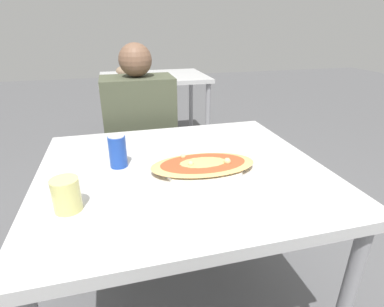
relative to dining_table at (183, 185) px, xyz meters
The scene contains 7 objects.
dining_table is the anchor object (origin of this frame).
chair_far_seated 0.83m from the dining_table, 96.66° to the left, with size 0.40×0.40×0.89m.
person_seated 0.70m from the dining_table, 97.74° to the left, with size 0.40×0.28×1.18m.
pizza_main 0.13m from the dining_table, 30.73° to the right, with size 0.40×0.30×0.05m.
soda_can 0.28m from the dining_table, 162.32° to the left, with size 0.07×0.07×0.12m.
drink_glass 0.45m from the dining_table, 154.15° to the right, with size 0.08×0.08×0.10m.
background_table 2.22m from the dining_table, 85.91° to the left, with size 1.10×0.80×0.88m.
Camera 1 is at (-0.23, -1.00, 1.27)m, focal length 28.00 mm.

